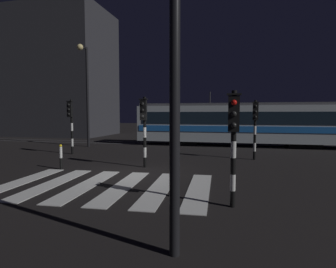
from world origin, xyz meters
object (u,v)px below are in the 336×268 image
(traffic_light_corner_far_left, at_px, (71,118))
(traffic_light_corner_near_right, at_px, (234,131))
(traffic_light_median_centre, at_px, (144,121))
(street_lamp_trackside_left, at_px, (86,84))
(bollard_island_edge, at_px, (61,157))
(tram, at_px, (241,123))
(traffic_light_corner_far_right, at_px, (255,121))

(traffic_light_corner_far_left, xyz_separation_m, traffic_light_corner_near_right, (9.64, -7.77, -0.18))
(traffic_light_median_centre, bearing_deg, street_lamp_trackside_left, 135.13)
(traffic_light_median_centre, bearing_deg, traffic_light_corner_far_left, 151.76)
(traffic_light_median_centre, distance_m, street_lamp_trackside_left, 9.77)
(traffic_light_corner_far_left, xyz_separation_m, street_lamp_trackside_left, (-1.04, 3.63, 2.45))
(traffic_light_corner_far_left, relative_size, traffic_light_corner_near_right, 1.09)
(traffic_light_corner_far_left, distance_m, bollard_island_edge, 5.07)
(traffic_light_median_centre, height_order, tram, tram)
(traffic_light_corner_far_right, bearing_deg, traffic_light_median_centre, -145.74)
(tram, bearing_deg, bollard_island_edge, -125.02)
(traffic_light_corner_near_right, bearing_deg, traffic_light_corner_far_right, 82.87)
(tram, bearing_deg, street_lamp_trackside_left, -163.37)
(street_lamp_trackside_left, bearing_deg, tram, 16.63)
(traffic_light_corner_near_right, distance_m, bollard_island_edge, 8.35)
(traffic_light_corner_near_right, distance_m, tram, 14.72)
(traffic_light_median_centre, relative_size, tram, 0.20)
(traffic_light_corner_near_right, height_order, bollard_island_edge, traffic_light_corner_near_right)
(traffic_light_corner_near_right, bearing_deg, traffic_light_corner_far_left, 141.13)
(traffic_light_corner_near_right, relative_size, traffic_light_corner_far_right, 0.96)
(traffic_light_corner_near_right, height_order, tram, tram)
(traffic_light_corner_far_left, distance_m, street_lamp_trackside_left, 4.50)
(traffic_light_corner_far_left, distance_m, traffic_light_corner_far_right, 10.67)
(traffic_light_median_centre, distance_m, bollard_island_edge, 3.99)
(bollard_island_edge, bearing_deg, traffic_light_corner_far_right, 28.74)
(traffic_light_median_centre, height_order, traffic_light_corner_far_right, traffic_light_median_centre)
(traffic_light_median_centre, relative_size, bollard_island_edge, 2.89)
(traffic_light_corner_far_left, height_order, traffic_light_corner_near_right, traffic_light_corner_far_left)
(traffic_light_corner_far_left, bearing_deg, bollard_island_edge, -62.74)
(traffic_light_corner_near_right, distance_m, traffic_light_median_centre, 6.19)
(traffic_light_corner_far_left, relative_size, bollard_island_edge, 2.98)
(traffic_light_corner_near_right, bearing_deg, tram, 88.40)
(traffic_light_median_centre, xyz_separation_m, bollard_island_edge, (-3.46, -1.23, -1.56))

